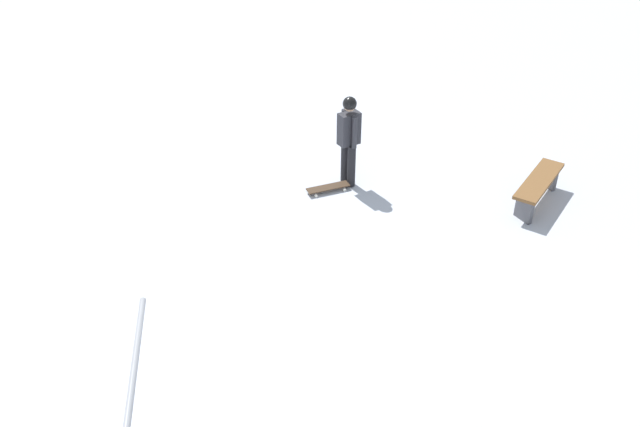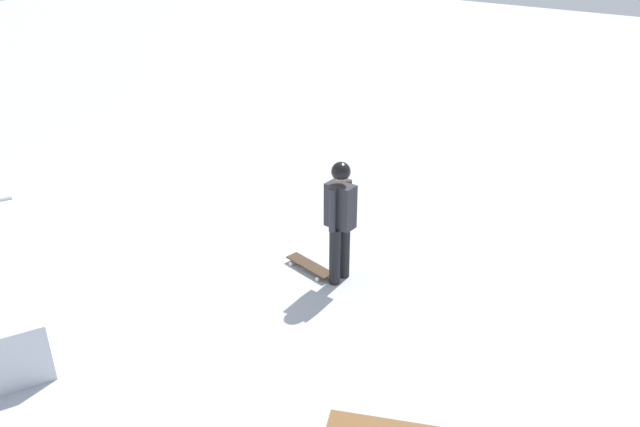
# 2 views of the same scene
# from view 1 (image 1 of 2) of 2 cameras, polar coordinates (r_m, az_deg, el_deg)

# --- Properties ---
(ground_plane) EXTENTS (60.00, 60.00, 0.00)m
(ground_plane) POSITION_cam_1_polar(r_m,az_deg,el_deg) (9.64, -1.84, -8.24)
(ground_plane) COLOR #B2B7C1
(skate_ramp) EXTENTS (5.97, 4.37, 0.74)m
(skate_ramp) POSITION_cam_1_polar(r_m,az_deg,el_deg) (8.25, -5.85, -14.40)
(skate_ramp) COLOR silver
(skate_ramp) RESTS_ON ground
(skater) EXTENTS (0.39, 0.44, 1.73)m
(skater) POSITION_cam_1_polar(r_m,az_deg,el_deg) (12.01, 2.48, 6.76)
(skater) COLOR black
(skater) RESTS_ON ground
(skateboard) EXTENTS (0.82, 0.34, 0.09)m
(skateboard) POSITION_cam_1_polar(r_m,az_deg,el_deg) (12.20, 0.69, 2.23)
(skateboard) COLOR #3F2D1E
(skateboard) RESTS_ON ground
(park_bench) EXTENTS (1.60, 1.09, 0.48)m
(park_bench) POSITION_cam_1_polar(r_m,az_deg,el_deg) (12.34, 18.12, 2.31)
(park_bench) COLOR brown
(park_bench) RESTS_ON ground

